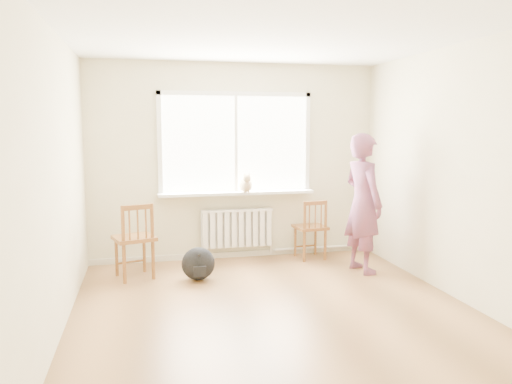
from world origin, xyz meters
TOP-DOWN VIEW (x-y plane):
  - floor at (0.00, 0.00)m, footprint 4.50×4.50m
  - ceiling at (0.00, 0.00)m, footprint 4.50×4.50m
  - back_wall at (0.00, 2.25)m, footprint 4.00×0.01m
  - window at (0.00, 2.22)m, footprint 2.12×0.05m
  - windowsill at (0.00, 2.14)m, footprint 2.15×0.22m
  - radiator at (0.00, 2.16)m, footprint 1.00×0.12m
  - heating_pipe at (1.25, 2.19)m, footprint 1.40×0.04m
  - baseboard at (0.00, 2.23)m, footprint 4.00×0.03m
  - chair_left at (-1.37, 1.51)m, footprint 0.57×0.55m
  - chair_right at (1.01, 1.90)m, footprint 0.45×0.43m
  - person at (1.44, 1.20)m, footprint 0.54×0.71m
  - cat at (0.10, 2.05)m, footprint 0.20×0.42m
  - backpack at (-0.64, 1.29)m, footprint 0.44×0.36m

SIDE VIEW (x-z plane):
  - floor at x=0.00m, z-range 0.00..0.00m
  - baseboard at x=0.00m, z-range 0.00..0.08m
  - heating_pipe at x=1.25m, z-range 0.06..0.10m
  - backpack at x=-0.64m, z-range 0.00..0.40m
  - chair_right at x=1.01m, z-range 0.00..0.84m
  - radiator at x=0.00m, z-range 0.16..0.71m
  - chair_left at x=-1.37m, z-range 0.00..0.94m
  - person at x=1.44m, z-range 0.00..1.76m
  - windowsill at x=0.00m, z-range 0.91..0.95m
  - cat at x=0.10m, z-range 0.92..1.20m
  - back_wall at x=0.00m, z-range 0.00..2.70m
  - window at x=0.00m, z-range 0.95..2.37m
  - ceiling at x=0.00m, z-range 2.70..2.70m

